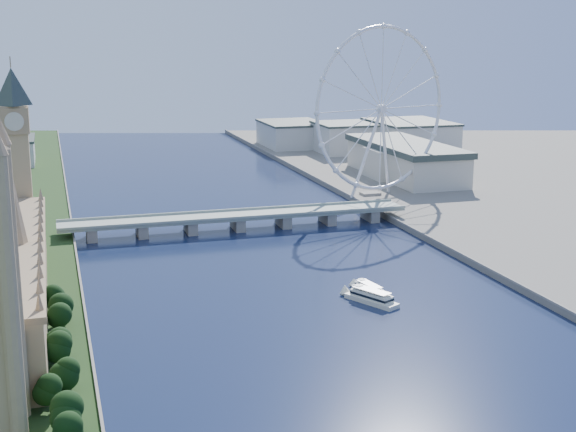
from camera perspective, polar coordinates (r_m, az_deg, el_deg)
name	(u,v)px	position (r m, az deg, el deg)	size (l,w,h in m)	color
tree_row	(58,392)	(270.64, -16.05, -11.96)	(9.23, 201.23, 21.91)	black
parliament_range	(16,276)	(365.72, -18.76, -4.09)	(24.00, 200.00, 70.00)	tan
big_ben	(16,136)	(462.26, -18.79, 5.43)	(20.02, 20.02, 110.00)	tan
westminster_bridge	(238,219)	(506.22, -3.61, -0.21)	(220.00, 22.00, 9.50)	gray
london_eye	(381,109)	(585.64, 6.66, 7.53)	(113.60, 39.12, 124.30)	silver
county_hall	(405,180)	(684.80, 8.29, 2.54)	(54.00, 144.00, 35.00)	beige
city_skyline	(215,146)	(762.84, -5.19, 4.95)	(505.00, 280.00, 32.00)	beige
tour_boat_near	(372,303)	(371.98, 5.96, -6.16)	(7.77, 30.37, 6.72)	silver
tour_boat_far	(369,294)	(383.76, 5.80, -5.55)	(6.59, 25.99, 5.71)	white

